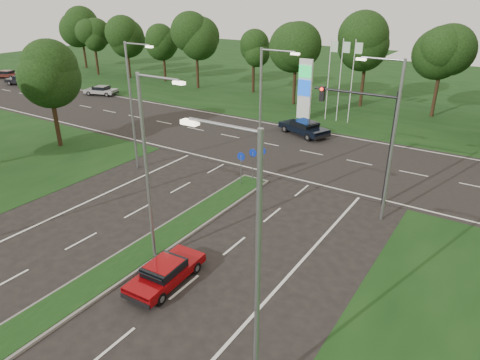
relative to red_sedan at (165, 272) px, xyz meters
The scene contains 20 objects.
ground 5.51m from the red_sedan, 118.45° to the right, with size 160.00×160.00×0.00m, color black.
verge_far 50.25m from the red_sedan, 92.98° to the left, with size 160.00×50.00×0.02m, color black.
cross_road 19.37m from the red_sedan, 97.75° to the left, with size 160.00×12.00×0.02m, color black.
median_kerb 2.78m from the red_sedan, 162.61° to the right, with size 2.00×26.00×0.12m, color slate.
streetlight_median_near 4.92m from the red_sedan, 143.69° to the left, with size 2.53×0.22×9.00m.
streetlight_median_far 12.16m from the red_sedan, 98.19° to the left, with size 2.53×0.22×9.00m.
streetlight_left_far 14.95m from the red_sedan, 139.91° to the left, with size 2.53×0.22×9.00m.
streetlight_right_far 13.55m from the red_sedan, 61.04° to the left, with size 2.53×0.22×9.00m.
streetlight_right_near 8.15m from the red_sedan, 24.47° to the right, with size 2.53×0.22×9.00m.
traffic_signal 14.53m from the red_sedan, 70.84° to the left, with size 5.10×0.42×7.00m.
median_signs 11.93m from the red_sedan, 102.70° to the left, with size 1.16×1.76×2.38m.
gas_pylon 29.06m from the red_sedan, 102.77° to the left, with size 5.80×1.26×8.00m.
tree_left_far 23.11m from the red_sedan, 156.04° to the left, with size 5.20×5.20×8.86m.
treeline_far 35.76m from the red_sedan, 94.09° to the left, with size 6.00×6.00×9.90m.
red_sedan is the anchor object (origin of this frame).
navy_sedan 23.55m from the red_sedan, 100.24° to the left, with size 5.18×3.59×1.32m.
far_car_a 40.69m from the red_sedan, 143.53° to the left, with size 4.32×2.83×1.15m.
far_car_b 47.77m from the red_sedan, 151.69° to the left, with size 4.34×3.14×1.15m.
far_car_c 52.18m from the red_sedan, 154.42° to the left, with size 4.90×2.91×1.32m.
far_car_d 59.11m from the red_sedan, 155.84° to the left, with size 4.34×3.17×1.15m.
Camera 1 is at (13.98, -6.56, 12.01)m, focal length 32.00 mm.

